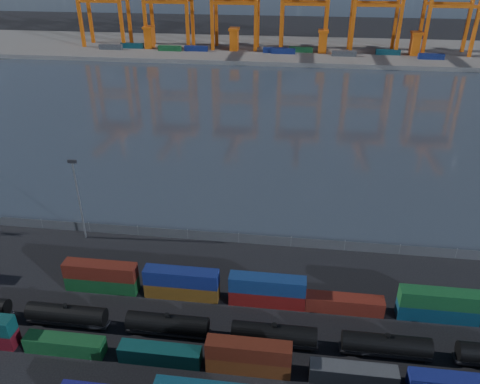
# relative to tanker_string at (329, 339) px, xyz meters

# --- Properties ---
(ground) EXTENTS (700.00, 700.00, 0.00)m
(ground) POSITION_rel_tanker_string_xyz_m (-16.11, -2.98, -1.93)
(ground) COLOR black
(ground) RESTS_ON ground
(harbor_water) EXTENTS (700.00, 700.00, 0.00)m
(harbor_water) POSITION_rel_tanker_string_xyz_m (-16.11, 102.02, -1.92)
(harbor_water) COLOR #2B343F
(harbor_water) RESTS_ON ground
(far_quay) EXTENTS (700.00, 70.00, 2.00)m
(far_quay) POSITION_rel_tanker_string_xyz_m (-16.11, 207.02, -0.93)
(far_quay) COLOR #514F4C
(far_quay) RESTS_ON ground
(container_row_mid) EXTENTS (140.94, 2.31, 4.93)m
(container_row_mid) POSITION_rel_tanker_string_xyz_m (-24.65, -5.01, -0.31)
(container_row_mid) COLOR #36393B
(container_row_mid) RESTS_ON ground
(container_row_north) EXTENTS (141.12, 2.45, 5.22)m
(container_row_north) POSITION_rel_tanker_string_xyz_m (-8.18, 8.49, 0.12)
(container_row_north) COLOR #141155
(container_row_north) RESTS_ON ground
(tanker_string) EXTENTS (121.00, 2.69, 3.84)m
(tanker_string) POSITION_rel_tanker_string_xyz_m (0.00, 0.00, 0.00)
(tanker_string) COLOR black
(tanker_string) RESTS_ON ground
(waterfront_fence) EXTENTS (160.12, 0.12, 2.20)m
(waterfront_fence) POSITION_rel_tanker_string_xyz_m (-16.11, 25.02, -0.92)
(waterfront_fence) COLOR #595B5E
(waterfront_fence) RESTS_ON ground
(yard_light_mast) EXTENTS (1.60, 0.40, 16.60)m
(yard_light_mast) POSITION_rel_tanker_string_xyz_m (-46.11, 23.02, 7.37)
(yard_light_mast) COLOR slate
(yard_light_mast) RESTS_ON ground
(quay_containers) EXTENTS (172.58, 10.99, 2.60)m
(quay_containers) POSITION_rel_tanker_string_xyz_m (-27.10, 192.48, 1.37)
(quay_containers) COLOR navy
(quay_containers) RESTS_ON far_quay
(straddle_carriers) EXTENTS (140.00, 7.00, 11.10)m
(straddle_carriers) POSITION_rel_tanker_string_xyz_m (-18.61, 197.02, 5.89)
(straddle_carriers) COLOR #DD5D0F
(straddle_carriers) RESTS_ON far_quay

